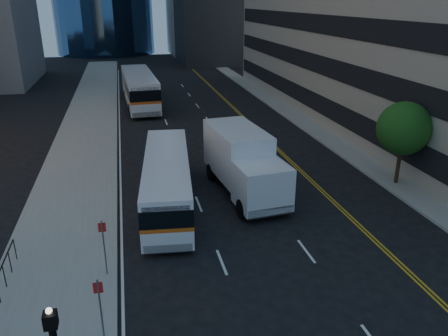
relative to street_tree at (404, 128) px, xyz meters
name	(u,v)px	position (x,y,z in m)	size (l,w,h in m)	color
ground	(314,278)	(-9.00, -8.00, -3.64)	(160.00, 160.00, 0.00)	black
sidewalk_west	(88,129)	(-19.50, 17.00, -3.57)	(5.00, 90.00, 0.15)	gray
sidewalk_east	(295,117)	(0.00, 17.00, -3.57)	(2.00, 90.00, 0.15)	gray
street_tree	(404,128)	(0.00, 0.00, 0.00)	(3.20, 3.20, 5.10)	#332114
bus_front	(167,180)	(-14.18, 0.24, -2.10)	(3.54, 11.15, 2.83)	white
bus_rear	(139,88)	(-14.51, 25.52, -1.75)	(3.51, 13.56, 3.47)	silver
box_truck	(243,162)	(-9.65, 0.94, -1.68)	(3.43, 7.99, 3.72)	white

